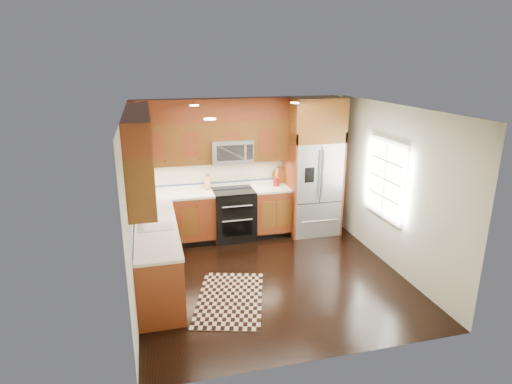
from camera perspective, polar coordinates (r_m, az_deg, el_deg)
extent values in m
plane|color=black|center=(6.82, 2.03, -11.22)|extent=(4.00, 4.00, 0.00)
cube|color=beige|center=(8.17, -1.83, 3.42)|extent=(4.00, 0.02, 2.60)
cube|color=beige|center=(6.07, -16.27, -2.19)|extent=(0.02, 4.00, 2.60)
cube|color=beige|center=(7.12, 17.79, 0.50)|extent=(0.02, 4.00, 2.60)
cube|color=white|center=(7.24, 16.91, 1.68)|extent=(0.04, 1.10, 1.30)
cube|color=white|center=(7.24, 16.84, 1.68)|extent=(0.02, 0.95, 1.15)
cube|color=brown|center=(7.96, -10.58, -3.65)|extent=(1.37, 0.60, 0.90)
cube|color=brown|center=(8.25, 2.01, -2.60)|extent=(0.72, 0.60, 0.90)
cube|color=brown|center=(6.57, -12.98, -8.44)|extent=(0.60, 2.40, 0.90)
cube|color=silver|center=(7.88, -5.40, -0.03)|extent=(2.85, 0.62, 0.04)
cube|color=silver|center=(6.38, -13.26, -4.63)|extent=(0.62, 2.40, 0.04)
cube|color=brown|center=(7.80, -5.75, 6.62)|extent=(2.85, 0.33, 0.75)
cube|color=brown|center=(6.11, -15.10, 3.18)|extent=(0.33, 2.40, 0.75)
cube|color=brown|center=(7.71, -5.88, 10.82)|extent=(2.85, 0.33, 0.40)
cube|color=brown|center=(6.01, -15.52, 8.50)|extent=(0.33, 2.40, 0.40)
cube|color=black|center=(8.06, -2.99, -3.05)|extent=(0.76, 0.64, 0.92)
cube|color=black|center=(7.91, -3.05, 0.19)|extent=(0.76, 0.60, 0.02)
cube|color=black|center=(7.71, -2.54, -2.72)|extent=(0.55, 0.01, 0.18)
cube|color=black|center=(7.83, -2.51, -4.92)|extent=(0.55, 0.01, 0.28)
cylinder|color=#B2B2B7|center=(7.65, -2.52, -1.93)|extent=(0.55, 0.02, 0.02)
cylinder|color=#B2B2B7|center=(7.74, -2.49, -3.82)|extent=(0.55, 0.02, 0.02)
cube|color=#B2B2B7|center=(7.85, -3.32, 5.52)|extent=(0.76, 0.40, 0.42)
cube|color=black|center=(7.65, -3.40, 5.22)|extent=(0.50, 0.01, 0.28)
cube|color=#B2B2B7|center=(8.31, 7.55, 0.65)|extent=(0.90, 0.74, 1.80)
cube|color=black|center=(7.88, 8.65, 2.34)|extent=(0.01, 0.01, 1.08)
cube|color=black|center=(7.80, 7.16, 2.24)|extent=(0.18, 0.01, 0.28)
cube|color=brown|center=(8.12, 4.49, 1.10)|extent=(0.04, 0.74, 2.00)
cube|color=brown|center=(8.46, 10.53, 1.52)|extent=(0.04, 0.74, 2.00)
cube|color=brown|center=(8.04, 7.91, 9.57)|extent=(0.98, 0.74, 0.80)
cube|color=#B2B2B7|center=(6.37, -13.28, -4.38)|extent=(0.50, 0.42, 0.02)
cylinder|color=#B2B2B7|center=(6.54, -15.16, -2.76)|extent=(0.02, 0.02, 0.28)
torus|color=#B2B2B7|center=(6.42, -15.26, -1.82)|extent=(0.18, 0.02, 0.18)
cube|color=black|center=(6.25, -3.49, -14.04)|extent=(1.29, 1.69, 0.01)
cube|color=tan|center=(8.04, -6.48, 1.24)|extent=(0.12, 0.16, 0.22)
cylinder|color=maroon|center=(8.17, 2.74, 1.38)|extent=(0.16, 0.16, 0.16)
cylinder|color=brown|center=(8.39, 3.29, 1.31)|extent=(0.35, 0.35, 0.02)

